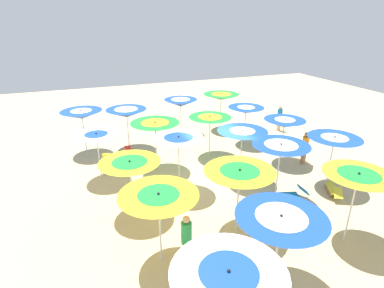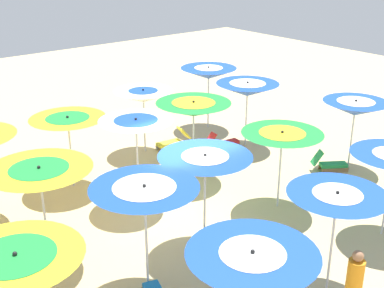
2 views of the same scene
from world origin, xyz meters
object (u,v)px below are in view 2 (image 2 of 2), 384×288
at_px(beach_umbrella_14, 247,89).
at_px(beach_umbrella_19, 209,73).
at_px(beach_umbrella_11, 40,177).
at_px(beachgoer_1, 353,288).
at_px(beach_umbrella_6, 145,196).
at_px(beach_umbrella_8, 282,139).
at_px(beach_umbrella_1, 252,262).
at_px(lounger_1, 172,142).
at_px(beach_umbrella_7, 205,165).
at_px(beach_umbrella_2, 337,202).
at_px(beach_umbrella_5, 17,265).
at_px(beach_umbrella_13, 193,109).
at_px(lounger_3, 223,143).
at_px(beach_umbrella_17, 68,123).
at_px(lounger_0, 330,164).
at_px(beach_umbrella_9, 355,108).
at_px(beach_umbrella_12, 136,126).
at_px(beach_umbrella_18, 143,96).

bearing_deg(beach_umbrella_14, beach_umbrella_19, -95.17).
bearing_deg(beach_umbrella_11, beachgoer_1, 121.82).
bearing_deg(beach_umbrella_6, beach_umbrella_8, -171.06).
relative_size(beach_umbrella_1, beach_umbrella_11, 0.98).
bearing_deg(lounger_1, beach_umbrella_7, 65.46).
height_order(beach_umbrella_2, beach_umbrella_5, beach_umbrella_5).
height_order(beach_umbrella_13, lounger_3, beach_umbrella_13).
bearing_deg(beach_umbrella_11, beach_umbrella_19, -152.70).
bearing_deg(beach_umbrella_7, lounger_1, -120.16).
height_order(beach_umbrella_13, lounger_1, beach_umbrella_13).
height_order(beach_umbrella_17, beachgoer_1, beach_umbrella_17).
relative_size(beach_umbrella_7, lounger_1, 1.87).
bearing_deg(beachgoer_1, beach_umbrella_8, 39.62).
bearing_deg(lounger_0, beach_umbrella_9, 16.66).
height_order(beach_umbrella_2, beach_umbrella_17, beach_umbrella_2).
xyz_separation_m(beach_umbrella_6, beach_umbrella_8, (-4.69, -0.74, -0.22)).
xyz_separation_m(beach_umbrella_8, beach_umbrella_13, (0.53, -2.88, 0.18)).
bearing_deg(beach_umbrella_12, beach_umbrella_11, 17.86).
xyz_separation_m(beach_umbrella_2, beach_umbrella_11, (3.93, -4.53, 0.05)).
relative_size(beach_umbrella_6, beach_umbrella_11, 1.05).
height_order(beach_umbrella_8, lounger_1, beach_umbrella_8).
relative_size(beach_umbrella_6, beach_umbrella_7, 1.02).
bearing_deg(beach_umbrella_18, beach_umbrella_19, -171.73).
distance_m(beach_umbrella_13, beach_umbrella_14, 3.06).
distance_m(beach_umbrella_5, beach_umbrella_8, 7.58).
bearing_deg(beach_umbrella_14, beachgoer_1, 57.52).
distance_m(beach_umbrella_8, lounger_0, 3.45).
bearing_deg(beach_umbrella_8, beach_umbrella_1, 36.91).
bearing_deg(beach_umbrella_12, beach_umbrella_19, -147.95).
bearing_deg(beachgoer_1, beach_umbrella_12, 74.15).
bearing_deg(beach_umbrella_2, lounger_0, -143.81).
bearing_deg(beach_umbrella_14, beach_umbrella_11, 14.63).
xyz_separation_m(beach_umbrella_13, lounger_1, (-0.85, -2.18, -1.88)).
height_order(beach_umbrella_2, beach_umbrella_7, beach_umbrella_7).
xyz_separation_m(beach_umbrella_9, beach_umbrella_19, (0.98, -5.55, 0.15)).
bearing_deg(beach_umbrella_17, beach_umbrella_11, 54.72).
bearing_deg(beach_umbrella_5, lounger_1, -139.93).
bearing_deg(beach_umbrella_13, lounger_0, 145.70).
relative_size(beach_umbrella_17, beach_umbrella_18, 0.99).
xyz_separation_m(beach_umbrella_18, beach_umbrella_19, (-3.18, -0.46, 0.17)).
bearing_deg(beach_umbrella_9, beach_umbrella_19, -80.00).
distance_m(beach_umbrella_12, beach_umbrella_17, 2.25).
xyz_separation_m(beach_umbrella_8, beach_umbrella_12, (2.74, -2.51, 0.26)).
height_order(beach_umbrella_2, lounger_1, beach_umbrella_2).
height_order(beach_umbrella_14, lounger_1, beach_umbrella_14).
bearing_deg(beach_umbrella_17, beach_umbrella_5, 57.69).
distance_m(beach_umbrella_2, lounger_3, 7.89).
bearing_deg(beach_umbrella_19, beach_umbrella_14, 84.83).
xyz_separation_m(beach_umbrella_8, lounger_3, (-1.59, -3.88, -1.72)).
relative_size(beach_umbrella_11, beachgoer_1, 1.43).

